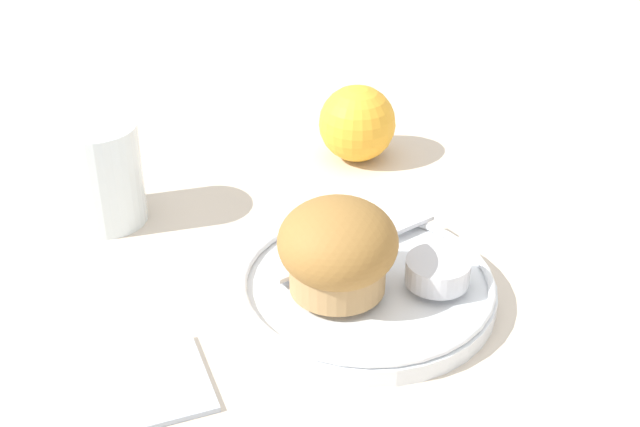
% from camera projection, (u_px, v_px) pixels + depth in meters
% --- Properties ---
extents(ground_plane, '(3.00, 3.00, 0.00)m').
position_uv_depth(ground_plane, '(350.00, 287.00, 0.68)').
color(ground_plane, beige).
extents(plate, '(0.19, 0.19, 0.02)m').
position_uv_depth(plate, '(366.00, 289.00, 0.66)').
color(plate, white).
rests_on(plate, ground_plane).
extents(muffin, '(0.09, 0.09, 0.07)m').
position_uv_depth(muffin, '(338.00, 249.00, 0.63)').
color(muffin, tan).
rests_on(muffin, plate).
extents(cream_ramekin, '(0.05, 0.05, 0.02)m').
position_uv_depth(cream_ramekin, '(438.00, 270.00, 0.65)').
color(cream_ramekin, silver).
rests_on(cream_ramekin, plate).
extents(berry_pair, '(0.02, 0.01, 0.01)m').
position_uv_depth(berry_pair, '(347.00, 247.00, 0.68)').
color(berry_pair, '#4C194C').
rests_on(berry_pair, plate).
extents(butter_knife, '(0.15, 0.05, 0.00)m').
position_uv_depth(butter_knife, '(355.00, 244.00, 0.69)').
color(butter_knife, silver).
rests_on(butter_knife, plate).
extents(orange_fruit, '(0.07, 0.07, 0.07)m').
position_uv_depth(orange_fruit, '(357.00, 123.00, 0.84)').
color(orange_fruit, '#F4A82D').
rests_on(orange_fruit, ground_plane).
extents(juice_glass, '(0.07, 0.07, 0.09)m').
position_uv_depth(juice_glass, '(102.00, 173.00, 0.74)').
color(juice_glass, silver).
rests_on(juice_glass, ground_plane).
extents(folded_napkin, '(0.14, 0.08, 0.01)m').
position_uv_depth(folded_napkin, '(98.00, 395.00, 0.57)').
color(folded_napkin, '#B2BCCC').
rests_on(folded_napkin, ground_plane).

